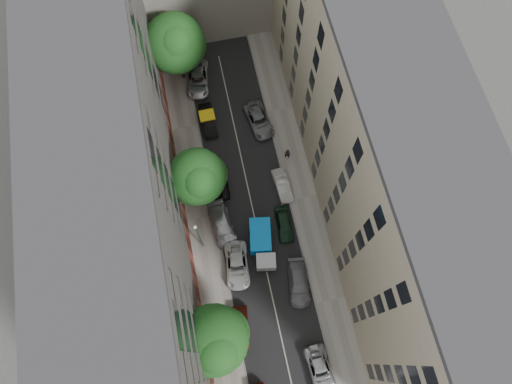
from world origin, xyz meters
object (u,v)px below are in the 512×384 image
object	(u,v)px
car_right_1	(299,283)
lamp_post	(198,235)
car_left_2	(237,265)
car_right_0	(320,370)
car_left_6	(198,79)
tree_near	(215,341)
car_right_2	(284,224)
car_left_5	(208,120)
car_right_4	(259,120)
car_left_1	(241,328)
tree_mid	(198,178)
car_right_3	(282,186)
tree_far	(176,45)
tarp_truck	(262,244)
car_left_4	(220,182)
pedestrian	(287,154)
car_left_3	(222,225)

from	to	relation	value
car_right_1	lamp_post	size ratio (longest dim) A/B	0.69
car_left_2	car_right_0	world-z (taller)	car_left_2
car_left_6	tree_near	size ratio (longest dim) A/B	0.58
car_right_2	lamp_post	world-z (taller)	lamp_post
car_left_5	car_right_4	xyz separation A→B (m)	(5.60, -1.20, -0.02)
car_right_0	car_left_6	bearing A→B (deg)	96.30
car_left_1	tree_mid	xyz separation A→B (m)	(-1.18, 13.96, 4.93)
car_right_2	car_right_3	xyz separation A→B (m)	(0.78, 4.20, -0.03)
tree_far	car_left_2	bearing A→B (deg)	-85.83
tarp_truck	car_left_6	world-z (taller)	tarp_truck
car_left_1	tree_far	size ratio (longest dim) A/B	0.44
tarp_truck	car_right_0	bearing A→B (deg)	-68.03
tarp_truck	tree_mid	xyz separation A→B (m)	(-4.84, 6.53, 4.29)
car_left_1	car_right_3	size ratio (longest dim) A/B	1.03
car_left_4	car_left_2	bearing A→B (deg)	-86.98
car_right_4	car_left_5	bearing A→B (deg)	158.42
tarp_truck	tree_far	size ratio (longest dim) A/B	0.58
lamp_post	pedestrian	world-z (taller)	lamp_post
car_left_4	car_right_1	distance (m)	13.42
car_right_0	car_right_3	size ratio (longest dim) A/B	1.16
car_left_2	car_right_2	xyz separation A→B (m)	(5.62, 3.20, -0.01)
car_right_0	car_right_3	world-z (taller)	car_right_3
car_left_1	car_left_6	world-z (taller)	car_left_6
car_left_5	tree_far	world-z (taller)	tree_far
car_left_3	car_right_1	world-z (taller)	car_left_3
car_left_4	car_left_5	xyz separation A→B (m)	(0.00, 7.60, -0.01)
tree_near	car_left_3	bearing A→B (deg)	78.28
car_left_1	tree_near	bearing A→B (deg)	-148.71
car_left_1	lamp_post	world-z (taller)	lamp_post
car_right_2	car_left_2	bearing A→B (deg)	-146.79
car_right_1	car_left_1	bearing A→B (deg)	-148.08
car_left_1	car_left_6	distance (m)	28.35
car_right_2	tree_far	size ratio (longest dim) A/B	0.43
car_left_2	car_right_3	bearing A→B (deg)	55.38
car_left_2	tree_far	distance (m)	24.03
car_left_3	car_left_6	bearing A→B (deg)	81.96
car_left_6	pedestrian	distance (m)	14.08
car_left_1	lamp_post	bearing A→B (deg)	111.86
car_left_4	lamp_post	distance (m)	7.94
car_left_6	car_right_4	world-z (taller)	car_left_6
tree_near	tree_mid	bearing A→B (deg)	85.92
lamp_post	tree_mid	bearing A→B (deg)	78.80
car_left_2	tree_mid	size ratio (longest dim) A/B	0.59
car_right_3	tree_far	bearing A→B (deg)	112.16
pedestrian	car_left_1	bearing A→B (deg)	82.01
car_right_0	car_right_1	xyz separation A→B (m)	(-0.03, 8.20, 0.07)
lamp_post	tree_far	bearing A→B (deg)	86.39
car_right_1	tree_far	world-z (taller)	tree_far
car_right_1	lamp_post	distance (m)	11.05
car_left_5	lamp_post	xyz separation A→B (m)	(-3.00, -13.94, 3.72)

